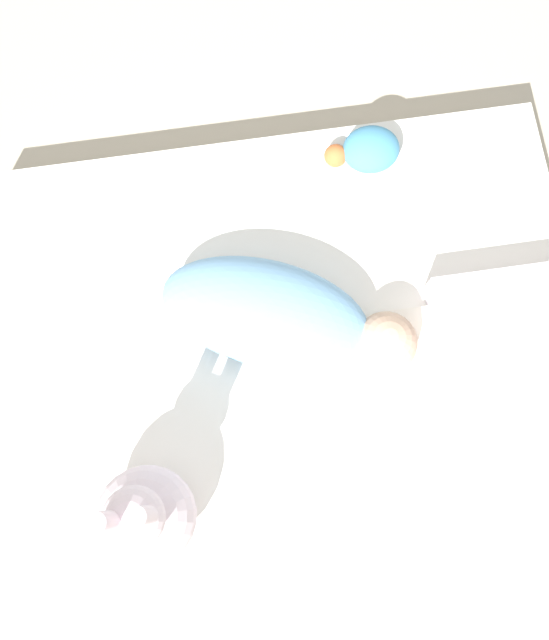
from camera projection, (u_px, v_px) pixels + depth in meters
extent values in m
plane|color=#B2A893|center=(283.00, 345.00, 1.59)|extent=(12.00, 12.00, 0.00)
cube|color=white|center=(283.00, 338.00, 1.52)|extent=(1.18, 0.83, 0.14)
cube|color=white|center=(399.00, 352.00, 1.44)|extent=(0.22, 0.16, 0.02)
ellipsoid|color=#7FB7E5|center=(265.00, 313.00, 1.39)|extent=(0.44, 0.34, 0.14)
sphere|color=#DBB293|center=(386.00, 343.00, 1.39)|extent=(0.12, 0.12, 0.12)
cube|color=white|center=(519.00, 363.00, 1.40)|extent=(0.28, 0.36, 0.08)
sphere|color=silver|center=(146.00, 516.00, 1.29)|extent=(0.18, 0.18, 0.18)
sphere|color=silver|center=(134.00, 518.00, 1.17)|extent=(0.10, 0.10, 0.10)
cylinder|color=silver|center=(142.00, 516.00, 1.09)|extent=(0.03, 0.03, 0.11)
cylinder|color=silver|center=(104.00, 522.00, 1.09)|extent=(0.03, 0.03, 0.11)
ellipsoid|color=#4C99C6|center=(371.00, 149.00, 1.51)|extent=(0.12, 0.10, 0.07)
sphere|color=orange|center=(336.00, 156.00, 1.51)|extent=(0.05, 0.05, 0.05)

